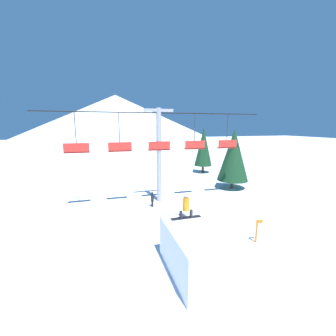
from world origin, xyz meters
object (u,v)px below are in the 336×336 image
Objects in this scene: snow_ramp at (200,250)px; trail_marker at (257,230)px; distant_skier at (152,199)px; snowboarder at (186,206)px; pine_tree_near at (234,155)px.

trail_marker is (4.05, 1.40, -0.28)m from snow_ramp.
distant_skier is at bearing 91.62° from snow_ramp.
snowboarder reaches higher than snow_ramp.
pine_tree_near is at bearing 52.23° from snow_ramp.
snowboarder is 1.23× the size of distant_skier.
snow_ramp is 2.55× the size of snowboarder.
pine_tree_near is 4.95× the size of distant_skier.
snowboarder is 1.15× the size of trail_marker.
trail_marker is (-4.81, -10.03, -2.75)m from pine_tree_near.
snowboarder is at bearing -89.44° from distant_skier.
snow_ramp is 4.29m from trail_marker.
snowboarder is 0.25× the size of pine_tree_near.
distant_skier is (-9.10, -2.97, -2.80)m from pine_tree_near.
snow_ramp is at bearing -82.70° from snowboarder.
snowboarder is at bearing -179.00° from trail_marker.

